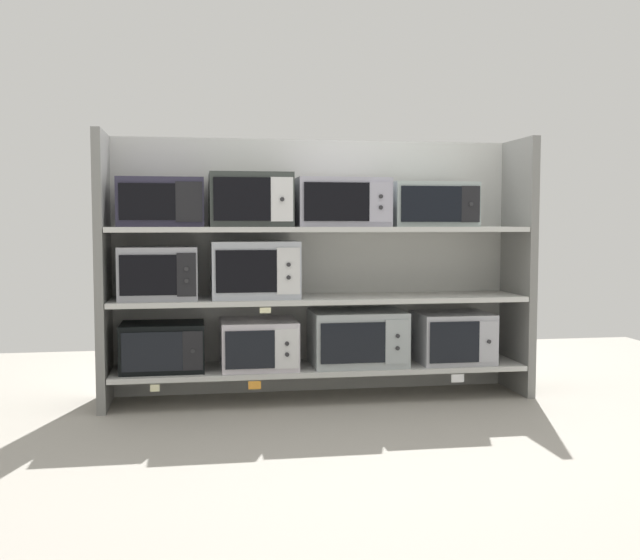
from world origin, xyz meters
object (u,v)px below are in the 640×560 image
Objects in this scene: microwave_7 at (250,200)px; microwave_2 at (357,338)px; microwave_0 at (163,347)px; microwave_9 at (431,205)px; microwave_3 at (452,337)px; microwave_8 at (341,203)px; microwave_4 at (159,273)px; microwave_5 at (255,269)px; microwave_6 at (161,202)px; microwave_1 at (258,344)px.

microwave_2 is at bearing 0.02° from microwave_7.
microwave_0 is 1.82m from microwave_9.
microwave_3 is 0.88× the size of microwave_9.
microwave_0 is 0.88× the size of microwave_8.
microwave_4 is (-1.78, 0.00, 0.42)m from microwave_3.
microwave_6 reaches higher than microwave_5.
microwave_3 is 1.01× the size of microwave_4.
microwave_3 is 0.95× the size of microwave_7.
microwave_4 is at bearing -179.99° from microwave_5.
microwave_0 is 1.00× the size of microwave_7.
microwave_9 reaches higher than microwave_5.
microwave_7 is at bearing 180.00° from microwave_9.
microwave_7 is (-0.03, -0.00, 0.41)m from microwave_5.
microwave_5 is 0.65m from microwave_8.
microwave_7 is at bearing -0.01° from microwave_4.
microwave_1 is at bearing 0.09° from microwave_7.
microwave_3 is 1.95m from microwave_6.
microwave_8 is at bearing -0.02° from microwave_5.
microwave_7 is (-0.65, -0.00, 0.83)m from microwave_2.
microwave_1 is at bearing 0.02° from microwave_0.
microwave_0 is at bearing -0.74° from microwave_4.
microwave_8 is (1.06, 0.00, 0.84)m from microwave_0.
microwave_0 is 0.56m from microwave_1.
microwave_7 is 0.54m from microwave_8.
microwave_4 is 1.15m from microwave_8.
microwave_4 is 0.93× the size of microwave_7.
microwave_1 is at bearing -0.42° from microwave_5.
microwave_5 reaches higher than microwave_1.
microwave_6 is 0.95× the size of microwave_9.
microwave_8 is (0.50, -0.00, 0.84)m from microwave_1.
microwave_2 is 1.16× the size of microwave_6.
microwave_8 is at bearing -179.89° from microwave_2.
microwave_7 reaches higher than microwave_4.
microwave_3 is at bearing -0.01° from microwave_1.
microwave_1 is 1.35m from microwave_9.
microwave_8 is (0.52, -0.00, 0.40)m from microwave_5.
microwave_4 is 0.87× the size of microwave_5.
microwave_2 is 1.18× the size of microwave_7.
microwave_9 is (1.64, -0.00, 0.40)m from microwave_4.
microwave_9 is (-0.15, 0.00, 0.82)m from microwave_3.
microwave_9 is at bearing -0.01° from microwave_8.
microwave_6 is (-0.54, 0.00, 0.39)m from microwave_5.
microwave_0 is 1.16m from microwave_2.
microwave_8 reaches higher than microwave_5.
microwave_8 is (-0.71, 0.00, 0.83)m from microwave_3.
microwave_3 reaches higher than microwave_0.
microwave_9 is at bearing -0.01° from microwave_6.
microwave_4 is at bearing 180.00° from microwave_1.
microwave_7 is at bearing -0.03° from microwave_6.
microwave_4 reaches higher than microwave_3.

